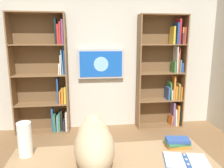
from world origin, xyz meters
TOP-DOWN VIEW (x-y plane):
  - wall_back at (0.00, -2.23)m, footprint 4.52×0.06m
  - bookshelf_left at (-1.21, -2.06)m, footprint 0.88×0.28m
  - bookshelf_right at (0.99, -2.07)m, footprint 0.94×0.28m
  - wall_mounted_tv at (0.02, -2.15)m, footprint 0.85×0.07m
  - cat at (0.26, 0.32)m, footprint 0.31×0.69m
  - open_binder at (-0.44, 0.39)m, footprint 0.37×0.29m
  - paper_towel_roll at (0.80, 0.14)m, footprint 0.11×0.11m
  - desk_book_stack at (-0.47, 0.16)m, footprint 0.21×0.14m

SIDE VIEW (x-z plane):
  - open_binder at x=-0.44m, z-range 0.74..0.76m
  - desk_book_stack at x=-0.47m, z-range 0.74..0.82m
  - paper_towel_roll at x=0.80m, z-range 0.74..1.02m
  - cat at x=0.26m, z-range 0.74..1.08m
  - bookshelf_right at x=0.99m, z-range -0.06..2.06m
  - bookshelf_left at x=-1.21m, z-range -0.02..2.09m
  - wall_mounted_tv at x=0.02m, z-range 0.96..1.50m
  - wall_back at x=0.00m, z-range 0.00..2.70m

